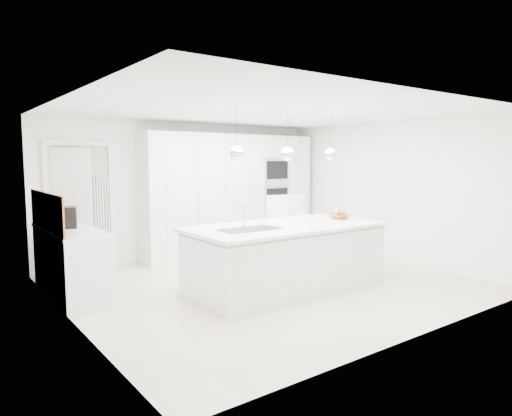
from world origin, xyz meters
TOP-DOWN VIEW (x-y plane):
  - floor at (0.00, 0.00)m, footprint 5.50×5.50m
  - wall_back at (0.00, 2.50)m, footprint 5.50×0.00m
  - wall_left at (-2.75, 0.00)m, footprint 0.00×5.00m
  - ceiling at (0.00, 0.00)m, footprint 5.50×5.50m
  - tall_cabinets at (0.80, 2.20)m, footprint 3.60×0.60m
  - oven_stack at (1.70, 1.89)m, footprint 0.62×0.04m
  - doorway_frame at (-1.95, 2.47)m, footprint 1.11×0.08m
  - hallway_door at (-2.20, 2.42)m, footprint 0.76×0.38m
  - radiator at (-1.63, 2.46)m, footprint 0.32×0.04m
  - left_base_cabinets at (-2.45, 1.20)m, footprint 0.60×1.80m
  - left_worktop at (-2.45, 1.20)m, footprint 0.62×1.82m
  - oak_backsplash at (-2.74, 1.20)m, footprint 0.02×1.80m
  - island_base at (0.10, -0.30)m, footprint 2.80×1.20m
  - island_worktop at (0.10, -0.25)m, footprint 2.84×1.40m
  - island_sink at (-0.55, -0.30)m, footprint 0.84×0.44m
  - island_tap at (-0.50, -0.10)m, footprint 0.02×0.02m
  - pendant_left at (-0.75, -0.30)m, footprint 0.20×0.20m
  - pendant_mid at (0.10, -0.30)m, footprint 0.20×0.20m
  - pendant_right at (0.95, -0.30)m, footprint 0.20×0.20m
  - fruit_bowl at (1.23, -0.24)m, footprint 0.35×0.35m
  - espresso_machine at (-2.43, 1.26)m, footprint 0.24×0.31m
  - bar_stool_left at (0.82, 0.64)m, footprint 0.53×0.64m
  - bar_stool_right at (1.28, 0.70)m, footprint 0.42×0.57m
  - apple_a at (1.25, -0.29)m, footprint 0.09×0.09m
  - apple_b at (1.23, -0.22)m, footprint 0.08×0.08m
  - apple_c at (1.26, -0.19)m, footprint 0.07×0.07m
  - apple_extra_3 at (1.25, -0.26)m, footprint 0.08×0.08m
  - banana_bunch at (1.22, -0.23)m, footprint 0.23×0.17m

SIDE VIEW (x-z plane):
  - floor at x=0.00m, z-range 0.00..0.00m
  - left_base_cabinets at x=-2.45m, z-range 0.00..0.86m
  - island_base at x=0.10m, z-range 0.00..0.86m
  - bar_stool_right at x=1.28m, z-range 0.00..1.20m
  - bar_stool_left at x=0.82m, z-range 0.00..1.22m
  - island_sink at x=-0.55m, z-range 0.73..0.91m
  - radiator at x=-1.63m, z-range 0.15..1.55m
  - left_worktop at x=-2.45m, z-range 0.86..0.90m
  - island_worktop at x=0.10m, z-range 0.86..0.90m
  - fruit_bowl at x=1.23m, z-range 0.90..0.98m
  - apple_c at x=1.26m, z-range 0.93..1.00m
  - apple_extra_3 at x=1.25m, z-range 0.93..1.01m
  - apple_b at x=1.23m, z-range 0.93..1.01m
  - apple_a at x=1.25m, z-range 0.93..1.02m
  - hallway_door at x=-2.20m, z-range 0.00..2.00m
  - banana_bunch at x=1.22m, z-range 0.91..1.12m
  - doorway_frame at x=-1.95m, z-range -0.04..2.09m
  - espresso_machine at x=-2.43m, z-range 0.90..1.19m
  - island_tap at x=-0.50m, z-range 0.90..1.20m
  - tall_cabinets at x=0.80m, z-range 0.00..2.30m
  - oak_backsplash at x=-2.74m, z-range 0.90..1.40m
  - wall_back at x=0.00m, z-range -1.50..4.00m
  - wall_left at x=-2.75m, z-range -1.25..3.75m
  - oven_stack at x=1.70m, z-range 0.83..1.88m
  - pendant_left at x=-0.75m, z-range 1.80..2.00m
  - pendant_mid at x=0.10m, z-range 1.80..2.00m
  - pendant_right at x=0.95m, z-range 1.80..2.00m
  - ceiling at x=0.00m, z-range 2.50..2.50m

